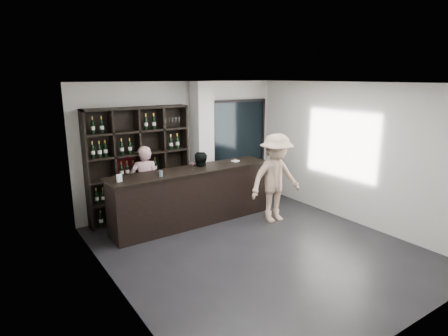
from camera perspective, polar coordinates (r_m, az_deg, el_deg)
floor at (r=6.91m, az=5.04°, el=-12.07°), size 5.00×5.50×0.01m
wine_shelf at (r=8.09m, az=-12.82°, el=0.56°), size 2.20×0.35×2.40m
structural_column at (r=8.59m, az=-3.33°, el=3.35°), size 0.40×0.40×2.90m
glass_panel at (r=9.44m, az=2.28°, el=4.00°), size 1.60×0.08×2.10m
tasting_counter at (r=7.81m, az=-4.73°, el=-4.29°), size 3.54×0.73×1.17m
taster_pink at (r=8.05m, az=-11.91°, el=-2.33°), size 0.69×0.56×1.62m
taster_black at (r=8.02m, az=-3.75°, el=-2.69°), size 0.84×0.74×1.47m
customer at (r=7.87m, az=7.88°, el=-1.57°), size 1.26×0.78×1.87m
wine_glass at (r=7.57m, az=-4.87°, el=0.43°), size 0.08×0.08×0.19m
spit_cup at (r=7.16m, az=-9.62°, el=-0.82°), size 0.10×0.10×0.11m
napkin_stack at (r=8.30m, az=1.74°, el=1.08°), size 0.17×0.17×0.02m
card_stand at (r=6.95m, az=-15.67°, el=-1.49°), size 0.10×0.06×0.14m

